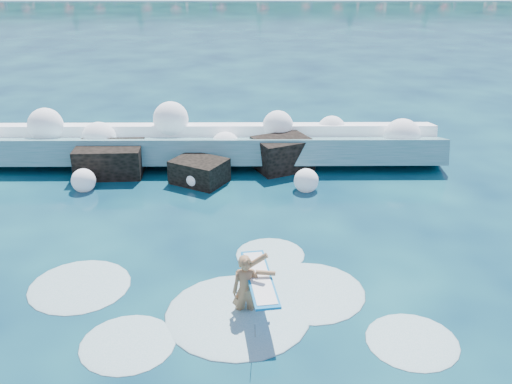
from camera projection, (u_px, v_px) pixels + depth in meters
ground at (192, 274)px, 13.21m from camera, size 200.00×200.00×0.00m
breaking_wave at (194, 146)px, 19.91m from camera, size 17.00×2.69×1.47m
rock_cluster at (190, 162)px, 18.81m from camera, size 7.90×3.15×1.24m
surfer_with_board at (249, 288)px, 11.64m from camera, size 0.98×2.81×1.58m
wave_spray at (194, 136)px, 19.55m from camera, size 15.55×4.21×2.05m
surf_foam at (233, 304)px, 12.12m from camera, size 9.00×5.16×0.15m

